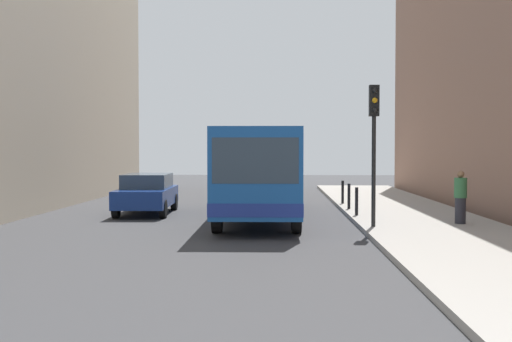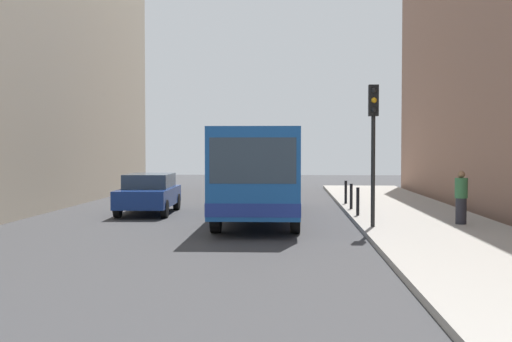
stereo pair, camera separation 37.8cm
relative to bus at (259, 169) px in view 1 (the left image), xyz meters
name	(u,v)px [view 1 (the left image)]	position (x,y,z in m)	size (l,w,h in m)	color
ground_plane	(253,226)	(-0.12, -2.20, -1.73)	(80.00, 80.00, 0.00)	#38383A
sidewalk	(427,224)	(5.28, -2.20, -1.65)	(4.40, 40.00, 0.15)	#9E9991
bus	(259,169)	(0.00, 0.00, 0.00)	(2.64, 11.05, 3.00)	#19519E
car_beside_bus	(147,193)	(-4.22, 1.35, -0.94)	(1.99, 4.46, 1.48)	navy
traffic_light	(374,128)	(3.43, -3.54, 1.28)	(0.28, 0.33, 4.10)	black
bollard_near	(357,201)	(3.33, -0.35, -1.10)	(0.11, 0.11, 0.95)	black
bollard_mid	(349,196)	(3.33, 2.03, -1.10)	(0.11, 0.11, 0.95)	black
bollard_far	(343,192)	(3.33, 4.40, -1.10)	(0.11, 0.11, 0.95)	black
pedestrian_near_signal	(460,197)	(6.16, -2.72, -0.78)	(0.38, 0.38, 1.60)	#26262D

